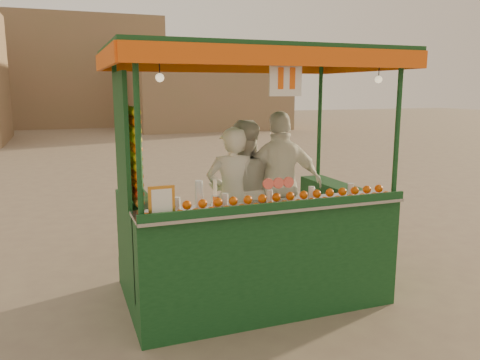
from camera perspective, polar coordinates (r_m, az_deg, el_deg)
name	(u,v)px	position (r m, az deg, el deg)	size (l,w,h in m)	color
ground	(229,304)	(5.61, -1.34, -14.64)	(90.00, 90.00, 0.00)	#6F5B4F
building_right	(208,88)	(30.06, -3.90, 10.95)	(9.00, 6.00, 5.00)	#86644C
building_center	(52,72)	(34.80, -21.60, 11.86)	(14.00, 7.00, 7.00)	#86644C
juice_cart	(247,222)	(5.46, 0.87, -5.07)	(3.13, 2.03, 2.84)	#0F3A17
vendor_left	(232,197)	(5.62, -0.94, -2.05)	(0.67, 0.50, 1.66)	white
vendor_middle	(243,190)	(5.86, 0.32, -1.22)	(0.97, 0.84, 1.72)	silver
vendor_right	(281,186)	(5.88, 4.88, -0.69)	(1.12, 0.58, 1.82)	white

